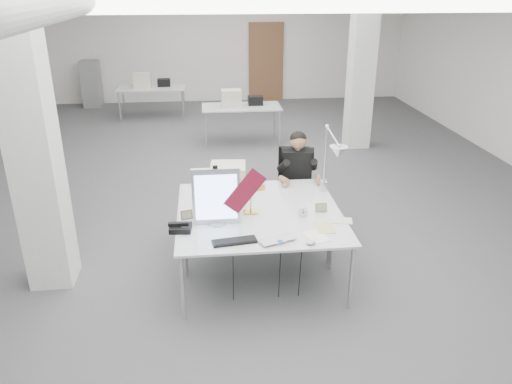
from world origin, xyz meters
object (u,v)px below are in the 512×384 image
at_px(office_chair, 296,190).
at_px(monitor, 216,196).
at_px(architect_lamp, 331,159).
at_px(laptop, 280,243).
at_px(seated_person, 298,164).
at_px(desk_phone, 181,228).
at_px(beige_monitor, 228,180).
at_px(bankers_lamp, 251,197).
at_px(desk_main, 264,231).

bearing_deg(office_chair, monitor, -119.40).
bearing_deg(architect_lamp, laptop, -136.21).
bearing_deg(seated_person, desk_phone, -126.19).
bearing_deg(beige_monitor, bankers_lamp, -62.91).
xyz_separation_m(desk_main, monitor, (-0.48, 0.20, 0.32)).
bearing_deg(monitor, desk_main, -22.76).
height_order(seated_person, architect_lamp, architect_lamp).
height_order(monitor, desk_phone, monitor).
distance_m(seated_person, beige_monitor, 1.10).
xyz_separation_m(monitor, architect_lamp, (1.33, 0.51, 0.18)).
bearing_deg(architect_lamp, desk_phone, -170.26).
bearing_deg(architect_lamp, seated_person, 94.69).
distance_m(desk_main, architect_lamp, 1.22).
bearing_deg(architect_lamp, bankers_lamp, -173.51).
xyz_separation_m(desk_phone, architect_lamp, (1.70, 0.64, 0.46)).
relative_size(laptop, desk_phone, 1.66).
distance_m(desk_main, office_chair, 1.70).
distance_m(office_chair, beige_monitor, 1.21).
bearing_deg(bankers_lamp, beige_monitor, 100.35).
height_order(desk_main, beige_monitor, beige_monitor).
height_order(desk_main, laptop, laptop).
bearing_deg(beige_monitor, laptop, -66.42).
bearing_deg(seated_person, desk_main, -102.94).
bearing_deg(monitor, beige_monitor, 77.68).
distance_m(desk_phone, beige_monitor, 1.03).
bearing_deg(beige_monitor, desk_phone, -117.52).
bearing_deg(laptop, seated_person, 53.50).
height_order(office_chair, bankers_lamp, bankers_lamp).
distance_m(desk_phone, architect_lamp, 1.88).
bearing_deg(desk_main, beige_monitor, 108.38).
bearing_deg(desk_phone, bankers_lamp, 29.57).
height_order(monitor, bankers_lamp, monitor).
xyz_separation_m(desk_main, bankers_lamp, (-0.10, 0.42, 0.20)).
xyz_separation_m(office_chair, seated_person, (0.00, -0.05, 0.38)).
bearing_deg(desk_main, desk_phone, 174.89).
bearing_deg(architect_lamp, beige_monitor, 158.34).
xyz_separation_m(office_chair, monitor, (-1.10, -1.37, 0.54)).
distance_m(office_chair, seated_person, 0.38).
bearing_deg(laptop, beige_monitor, 87.99).
xyz_separation_m(desk_main, desk_phone, (-0.85, 0.08, 0.04)).
bearing_deg(desk_phone, seated_person, 49.38).
bearing_deg(bankers_lamp, seated_person, 44.44).
bearing_deg(architect_lamp, monitor, -169.69).
bearing_deg(bankers_lamp, laptop, -85.74).
distance_m(monitor, desk_phone, 0.48).
distance_m(laptop, desk_phone, 1.05).
bearing_deg(office_chair, desk_phone, -125.22).
relative_size(office_chair, laptop, 2.85).
xyz_separation_m(desk_main, seated_person, (0.63, 1.52, 0.16)).
relative_size(seated_person, bankers_lamp, 2.22).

